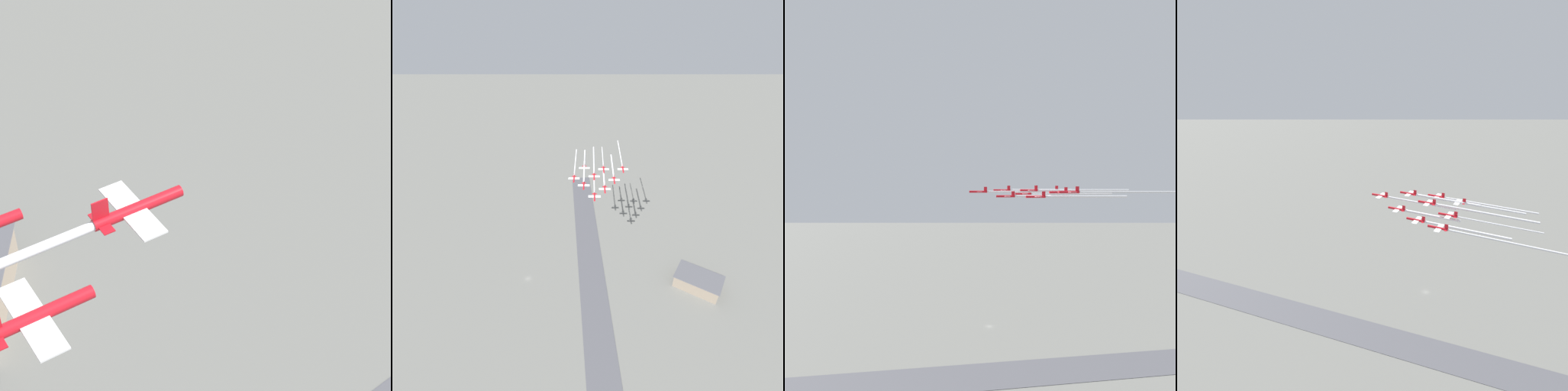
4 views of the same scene
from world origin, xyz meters
The scene contains 20 objects.
ground_plane centered at (0.00, 0.00, 0.00)m, with size 3000.00×3000.00×0.00m, color #60605B.
runway_strip centered at (-58.67, -22.55, 0.10)m, with size 254.17×338.94×0.20m.
jet_0 centered at (-58.47, -22.89, 101.51)m, with size 9.12×9.31×3.27m.
jet_1 centered at (-58.33, -39.04, 99.13)m, with size 9.12×9.31×3.27m.
jet_2 centered at (-44.28, -30.62, 102.33)m, with size 9.12×9.31×3.27m.
jet_3 centered at (-58.19, -55.20, 99.01)m, with size 9.12×9.31×3.27m.
jet_4 centered at (-44.14, -46.77, 102.28)m, with size 9.12×9.31×3.27m.
jet_5 centered at (-30.10, -38.34, 100.23)m, with size 9.12×9.31×3.27m.
jet_6 centered at (-58.06, -71.35, 101.31)m, with size 9.12×9.31×3.27m.
jet_7 centered at (-44.01, -62.92, 101.21)m, with size 9.12×9.31×3.27m.
jet_8 centered at (-29.96, -54.50, 102.30)m, with size 9.12×9.31×3.27m.
smoke_trail_0 centered at (-46.15, -43.42, 101.46)m, with size 20.86×33.89×0.97m.
smoke_trail_1 centered at (-48.42, -55.57, 99.08)m, with size 16.37×26.07×1.34m.
smoke_trail_2 centered at (-32.79, -49.78, 102.28)m, with size 19.55×31.36×1.35m.
smoke_trail_3 centered at (-45.29, -76.71, 98.97)m, with size 22.26×35.99×1.22m.
smoke_trail_4 centered at (-28.66, -72.59, 102.23)m, with size 27.36×44.56×1.16m.
smoke_trail_5 centered at (-14.99, -63.53, 100.19)m, with size 26.44×43.19×0.97m.
smoke_trail_6 centered at (-41.62, -98.75, 101.27)m, with size 29.03×47.58×0.90m.
smoke_trail_7 centered at (-31.46, -83.84, 101.16)m, with size 21.11×34.53×0.72m.
smoke_trail_8 centered at (-19.88, -71.29, 102.25)m, with size 16.45×26.46×1.06m.
Camera 3 is at (-203.92, -102.06, 101.32)m, focal length 28.00 mm.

